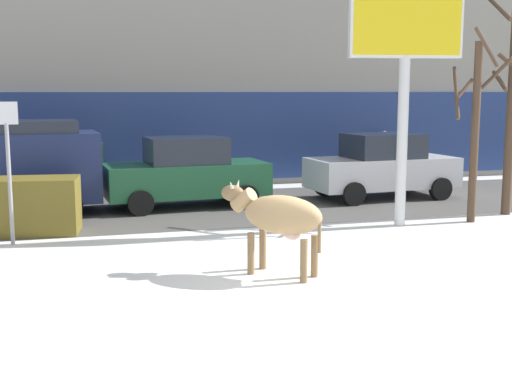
{
  "coord_description": "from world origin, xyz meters",
  "views": [
    {
      "loc": [
        -3.5,
        -9.75,
        3.01
      ],
      "look_at": [
        -0.11,
        2.34,
        1.1
      ],
      "focal_mm": 46.36,
      "sensor_mm": 36.0,
      "label": 1
    }
  ],
  "objects": [
    {
      "name": "ground_plane",
      "position": [
        0.0,
        0.0,
        0.0
      ],
      "size": [
        120.0,
        120.0,
        0.0
      ],
      "primitive_type": "plane",
      "color": "white"
    },
    {
      "name": "road_strip",
      "position": [
        0.0,
        7.04,
        0.0
      ],
      "size": [
        60.0,
        5.6,
        0.01
      ],
      "primitive_type": "cube",
      "color": "#514F4C",
      "rests_on": "ground"
    },
    {
      "name": "cow_tan",
      "position": [
        -0.26,
        0.39,
        0.99
      ],
      "size": [
        1.61,
        1.66,
        1.54
      ],
      "color": "tan",
      "rests_on": "ground"
    },
    {
      "name": "billboard",
      "position": [
        3.64,
        3.57,
        4.31
      ],
      "size": [
        2.52,
        0.63,
        5.56
      ],
      "color": "silver",
      "rests_on": "ground"
    },
    {
      "name": "car_navy_van",
      "position": [
        -5.13,
        7.22,
        1.24
      ],
      "size": [
        4.72,
        2.37,
        2.32
      ],
      "color": "#19234C",
      "rests_on": "ground"
    },
    {
      "name": "car_darkgreen_sedan",
      "position": [
        -0.62,
        7.29,
        0.91
      ],
      "size": [
        4.31,
        2.21,
        1.84
      ],
      "color": "#194C2D",
      "rests_on": "ground"
    },
    {
      "name": "car_silver_sedan",
      "position": [
        4.99,
        7.23,
        0.91
      ],
      "size": [
        4.31,
        2.21,
        1.84
      ],
      "color": "#B7BABF",
      "rests_on": "ground"
    },
    {
      "name": "pedestrian_near_billboard",
      "position": [
        6.54,
        10.24,
        0.88
      ],
      "size": [
        0.36,
        0.24,
        1.73
      ],
      "color": "#282833",
      "rests_on": "ground"
    },
    {
      "name": "pedestrian_by_cars",
      "position": [
        -2.77,
        10.24,
        0.88
      ],
      "size": [
        0.36,
        0.24,
        1.73
      ],
      "color": "#282833",
      "rests_on": "ground"
    },
    {
      "name": "bare_tree_left_lot",
      "position": [
        5.43,
        3.5,
        2.3
      ],
      "size": [
        1.23,
        1.15,
        4.42
      ],
      "color": "#4C3828",
      "rests_on": "ground"
    },
    {
      "name": "bare_tree_right_lot",
      "position": [
        6.79,
        4.1,
        2.76
      ],
      "size": [
        0.83,
        1.21,
        5.43
      ],
      "color": "#4C3828",
      "rests_on": "ground"
    },
    {
      "name": "dumpster",
      "position": [
        -4.24,
        4.89,
        0.6
      ],
      "size": [
        1.83,
        1.31,
        1.2
      ],
      "primitive_type": "cube",
      "rotation": [
        0.0,
        0.0,
        -0.13
      ],
      "color": "brown",
      "rests_on": "ground"
    },
    {
      "name": "street_sign",
      "position": [
        -4.69,
        3.94,
        1.67
      ],
      "size": [
        0.44,
        0.08,
        2.82
      ],
      "color": "gray",
      "rests_on": "ground"
    }
  ]
}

